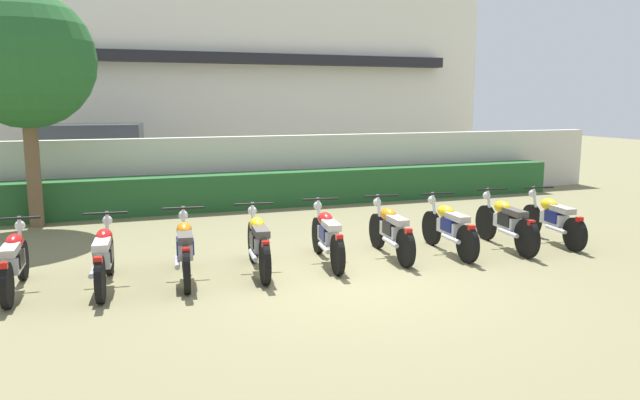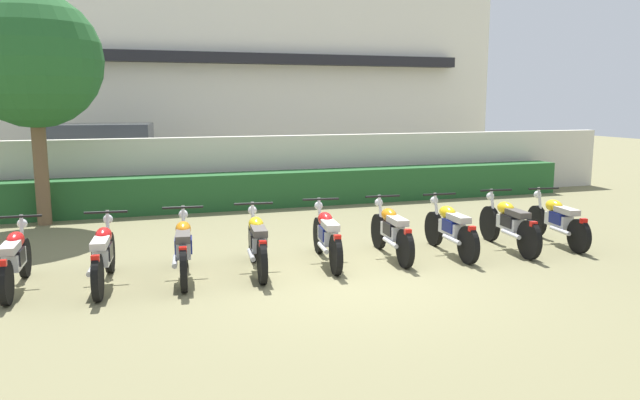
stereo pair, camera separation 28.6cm
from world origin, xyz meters
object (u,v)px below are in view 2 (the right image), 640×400
motorcycle_in_row_0 (15,258)px  motorcycle_in_row_2 (184,247)px  motorcycle_in_row_5 (391,231)px  motorcycle_in_row_8 (557,220)px  motorcycle_in_row_7 (509,223)px  parked_car (108,158)px  motorcycle_in_row_4 (327,235)px  motorcycle_in_row_6 (450,228)px  motorcycle_in_row_1 (103,254)px  motorcycle_in_row_3 (257,242)px  tree_near_inspector (33,61)px

motorcycle_in_row_0 → motorcycle_in_row_2: bearing=-91.9°
motorcycle_in_row_0 → motorcycle_in_row_2: (2.21, -0.17, 0.02)m
motorcycle_in_row_5 → motorcycle_in_row_8: bearing=-85.9°
motorcycle_in_row_7 → motorcycle_in_row_8: motorcycle_in_row_7 is taller
parked_car → motorcycle_in_row_4: size_ratio=2.44×
motorcycle_in_row_5 → motorcycle_in_row_8: (3.20, -0.07, -0.01)m
motorcycle_in_row_2 → parked_car: bearing=13.0°
motorcycle_in_row_6 → motorcycle_in_row_1: bearing=94.5°
motorcycle_in_row_0 → motorcycle_in_row_1: 1.14m
motorcycle_in_row_4 → motorcycle_in_row_1: bearing=100.2°
motorcycle_in_row_3 → motorcycle_in_row_7: bearing=-83.7°
parked_car → motorcycle_in_row_8: (7.60, -9.35, -0.49)m
parked_car → motorcycle_in_row_0: 9.34m
motorcycle_in_row_3 → motorcycle_in_row_8: bearing=-82.9°
motorcycle_in_row_0 → motorcycle_in_row_4: motorcycle_in_row_4 is taller
motorcycle_in_row_1 → motorcycle_in_row_3: motorcycle_in_row_3 is taller
parked_car → motorcycle_in_row_2: size_ratio=2.48×
tree_near_inspector → motorcycle_in_row_6: size_ratio=2.49×
motorcycle_in_row_4 → motorcycle_in_row_2: bearing=101.7°
motorcycle_in_row_8 → motorcycle_in_row_2: bearing=98.5°
motorcycle_in_row_0 → motorcycle_in_row_7: size_ratio=0.94×
motorcycle_in_row_1 → motorcycle_in_row_3: (2.16, 0.01, 0.01)m
parked_car → motorcycle_in_row_4: 9.85m
motorcycle_in_row_4 → motorcycle_in_row_6: motorcycle_in_row_6 is taller
motorcycle_in_row_0 → motorcycle_in_row_6: motorcycle_in_row_6 is taller
motorcycle_in_row_5 → motorcycle_in_row_0: bearing=95.2°
tree_near_inspector → motorcycle_in_row_2: 6.09m
motorcycle_in_row_5 → motorcycle_in_row_8: motorcycle_in_row_5 is taller
motorcycle_in_row_1 → motorcycle_in_row_8: motorcycle_in_row_1 is taller
tree_near_inspector → motorcycle_in_row_4: (4.54, -4.71, -2.86)m
motorcycle_in_row_2 → motorcycle_in_row_6: 4.36m
motorcycle_in_row_1 → motorcycle_in_row_5: (4.41, 0.14, -0.00)m
motorcycle_in_row_2 → motorcycle_in_row_8: (6.53, 0.08, -0.02)m
motorcycle_in_row_2 → motorcycle_in_row_7: bearing=-83.4°
parked_car → motorcycle_in_row_3: parked_car is taller
motorcycle_in_row_6 → motorcycle_in_row_8: bearing=-84.8°
tree_near_inspector → motorcycle_in_row_6: tree_near_inspector is taller
parked_car → motorcycle_in_row_1: (-0.01, -9.42, -0.49)m
motorcycle_in_row_6 → motorcycle_in_row_7: 1.11m
motorcycle_in_row_6 → motorcycle_in_row_2: bearing=94.8°
motorcycle_in_row_4 → motorcycle_in_row_8: size_ratio=1.01×
motorcycle_in_row_1 → motorcycle_in_row_5: size_ratio=1.04×
motorcycle_in_row_7 → motorcycle_in_row_2: bearing=96.6°
motorcycle_in_row_2 → motorcycle_in_row_4: motorcycle_in_row_2 is taller
motorcycle_in_row_4 → tree_near_inspector: bearing=51.5°
parked_car → motorcycle_in_row_2: bearing=-75.3°
tree_near_inspector → motorcycle_in_row_0: size_ratio=2.53×
motorcycle_in_row_4 → motorcycle_in_row_5: 1.11m
motorcycle_in_row_0 → motorcycle_in_row_6: (6.57, -0.13, 0.01)m
parked_car → tree_near_inspector: bearing=-97.0°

